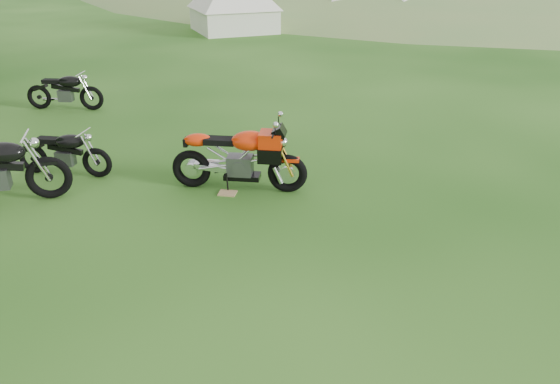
{
  "coord_description": "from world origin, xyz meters",
  "views": [
    {
      "loc": [
        -0.31,
        -5.8,
        3.65
      ],
      "look_at": [
        0.12,
        0.4,
        0.76
      ],
      "focal_mm": 35.0,
      "sensor_mm": 36.0,
      "label": 1
    }
  ],
  "objects_px": {
    "caravan": "(500,0)",
    "sport_motorcycle": "(238,153)",
    "vintage_moto_d": "(64,90)",
    "vintage_moto_c": "(63,152)",
    "plywood_board": "(227,193)"
  },
  "relations": [
    {
      "from": "vintage_moto_c",
      "to": "vintage_moto_d",
      "type": "height_order",
      "value": "vintage_moto_d"
    },
    {
      "from": "vintage_moto_c",
      "to": "caravan",
      "type": "bearing_deg",
      "value": 62.08
    },
    {
      "from": "plywood_board",
      "to": "caravan",
      "type": "height_order",
      "value": "caravan"
    },
    {
      "from": "vintage_moto_d",
      "to": "caravan",
      "type": "bearing_deg",
      "value": 47.37
    },
    {
      "from": "vintage_moto_c",
      "to": "caravan",
      "type": "height_order",
      "value": "caravan"
    },
    {
      "from": "caravan",
      "to": "vintage_moto_d",
      "type": "bearing_deg",
      "value": -128.87
    },
    {
      "from": "caravan",
      "to": "sport_motorcycle",
      "type": "bearing_deg",
      "value": -111.94
    },
    {
      "from": "caravan",
      "to": "vintage_moto_c",
      "type": "bearing_deg",
      "value": -119.17
    },
    {
      "from": "sport_motorcycle",
      "to": "plywood_board",
      "type": "distance_m",
      "value": 0.66
    },
    {
      "from": "vintage_moto_c",
      "to": "vintage_moto_d",
      "type": "relative_size",
      "value": 0.92
    },
    {
      "from": "caravan",
      "to": "plywood_board",
      "type": "bearing_deg",
      "value": -112.1
    },
    {
      "from": "vintage_moto_c",
      "to": "vintage_moto_d",
      "type": "bearing_deg",
      "value": 119.06
    },
    {
      "from": "sport_motorcycle",
      "to": "vintage_moto_d",
      "type": "xyz_separation_m",
      "value": [
        -4.04,
        4.78,
        -0.15
      ]
    },
    {
      "from": "vintage_moto_c",
      "to": "sport_motorcycle",
      "type": "bearing_deg",
      "value": -1.31
    },
    {
      "from": "vintage_moto_d",
      "to": "sport_motorcycle",
      "type": "bearing_deg",
      "value": -41.32
    }
  ]
}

